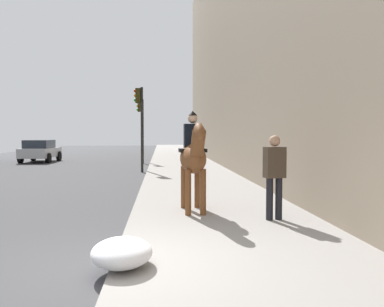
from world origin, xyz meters
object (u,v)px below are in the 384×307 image
(mounted_horse_near, at_px, (193,157))
(traffic_light_far_curb, at_px, (141,121))
(traffic_light_near_curb, at_px, (140,116))
(pedestrian_greeting, at_px, (274,171))
(car_near_lane, at_px, (40,150))

(mounted_horse_near, bearing_deg, traffic_light_far_curb, -176.64)
(traffic_light_near_curb, relative_size, traffic_light_far_curb, 1.03)
(pedestrian_greeting, height_order, traffic_light_far_curb, traffic_light_far_curb)
(pedestrian_greeting, distance_m, traffic_light_far_curb, 18.33)
(pedestrian_greeting, xyz_separation_m, traffic_light_near_curb, (11.99, 3.26, 1.61))
(car_near_lane, bearing_deg, pedestrian_greeting, -150.83)
(car_near_lane, height_order, traffic_light_near_curb, traffic_light_near_curb)
(mounted_horse_near, xyz_separation_m, traffic_light_far_curb, (16.96, 1.93, 1.29))
(mounted_horse_near, height_order, traffic_light_far_curb, traffic_light_far_curb)
(pedestrian_greeting, xyz_separation_m, traffic_light_far_curb, (17.93, 3.48, 1.54))
(mounted_horse_near, distance_m, traffic_light_far_curb, 17.12)
(traffic_light_far_curb, bearing_deg, mounted_horse_near, -173.52)
(car_near_lane, relative_size, traffic_light_far_curb, 0.98)
(pedestrian_greeting, relative_size, car_near_lane, 0.44)
(traffic_light_far_curb, bearing_deg, pedestrian_greeting, -169.01)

